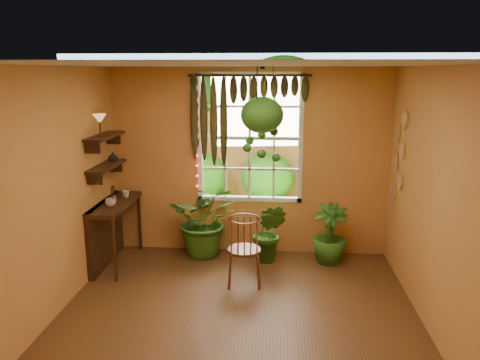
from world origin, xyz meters
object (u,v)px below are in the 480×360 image
object	(u,v)px
counter_ledge	(108,226)
hanging_basket	(262,121)
potted_plant_mid	(269,233)
potted_plant_left	(205,219)
windsor_chair	(244,260)

from	to	relation	value
counter_ledge	hanging_basket	bearing A→B (deg)	7.17
counter_ledge	potted_plant_mid	distance (m)	2.23
potted_plant_left	potted_plant_mid	xyz separation A→B (m)	(0.93, -0.19, -0.11)
windsor_chair	potted_plant_left	world-z (taller)	windsor_chair
windsor_chair	potted_plant_left	size ratio (longest dim) A/B	1.05
potted_plant_mid	windsor_chair	bearing A→B (deg)	-112.02
windsor_chair	hanging_basket	xyz separation A→B (m)	(0.18, 0.75, 1.66)
counter_ledge	potted_plant_left	size ratio (longest dim) A/B	1.11
windsor_chair	potted_plant_left	bearing A→B (deg)	120.19
potted_plant_left	potted_plant_mid	bearing A→B (deg)	-11.40
potted_plant_mid	hanging_basket	distance (m)	1.56
potted_plant_left	potted_plant_mid	distance (m)	0.95
potted_plant_left	counter_ledge	bearing A→B (deg)	-161.47
potted_plant_left	hanging_basket	bearing A→B (deg)	-11.67
counter_ledge	windsor_chair	world-z (taller)	windsor_chair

